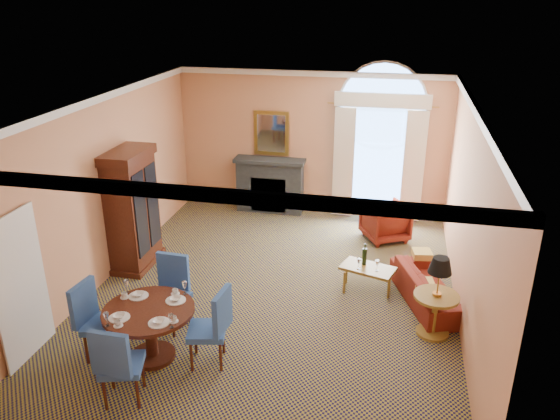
% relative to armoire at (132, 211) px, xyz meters
% --- Properties ---
extents(ground, '(7.50, 7.50, 0.00)m').
position_rel_armoire_xyz_m(ground, '(2.72, -0.43, -1.07)').
color(ground, '#15123B').
rests_on(ground, ground).
extents(room_envelope, '(6.04, 7.52, 3.45)m').
position_rel_armoire_xyz_m(room_envelope, '(2.69, 0.23, 1.44)').
color(room_envelope, tan).
rests_on(room_envelope, ground).
extents(armoire, '(0.63, 1.13, 2.21)m').
position_rel_armoire_xyz_m(armoire, '(0.00, 0.00, 0.00)').
color(armoire, '#36150C').
rests_on(armoire, ground).
extents(dining_table, '(1.25, 1.25, 0.99)m').
position_rel_armoire_xyz_m(dining_table, '(1.47, -2.55, -0.48)').
color(dining_table, '#36150C').
rests_on(dining_table, ground).
extents(dining_chair_north, '(0.62, 0.62, 1.13)m').
position_rel_armoire_xyz_m(dining_chair_north, '(1.43, -1.68, -0.42)').
color(dining_chair_north, '#254B92').
rests_on(dining_chair_north, ground).
extents(dining_chair_south, '(0.62, 0.62, 1.13)m').
position_rel_armoire_xyz_m(dining_chair_south, '(1.49, -3.50, -0.42)').
color(dining_chair_south, '#254B92').
rests_on(dining_chair_south, ground).
extents(dining_chair_east, '(0.60, 0.60, 1.13)m').
position_rel_armoire_xyz_m(dining_chair_east, '(2.37, -2.47, -0.42)').
color(dining_chair_east, '#254B92').
rests_on(dining_chair_east, ground).
extents(dining_chair_west, '(0.61, 0.61, 1.13)m').
position_rel_armoire_xyz_m(dining_chair_west, '(0.68, -2.64, -0.42)').
color(dining_chair_west, '#254B92').
rests_on(dining_chair_west, ground).
extents(sofa, '(1.29, 1.97, 0.54)m').
position_rel_armoire_xyz_m(sofa, '(5.27, -0.22, -0.80)').
color(sofa, maroon).
rests_on(sofa, ground).
extents(armchair, '(1.12, 1.13, 0.76)m').
position_rel_armoire_xyz_m(armchair, '(4.47, 2.12, -0.68)').
color(armchair, maroon).
rests_on(armchair, ground).
extents(coffee_table, '(0.99, 0.73, 0.83)m').
position_rel_armoire_xyz_m(coffee_table, '(4.26, -0.06, -0.64)').
color(coffee_table, olive).
rests_on(coffee_table, ground).
extents(side_table, '(0.66, 0.66, 1.25)m').
position_rel_armoire_xyz_m(side_table, '(5.32, -1.13, -0.30)').
color(side_table, olive).
rests_on(side_table, ground).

